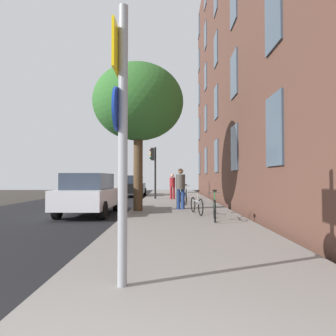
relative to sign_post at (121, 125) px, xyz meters
name	(u,v)px	position (x,y,z in m)	size (l,w,h in m)	color
ground_plane	(111,206)	(-2.39, 12.38, -2.13)	(41.80, 41.80, 0.00)	#332D28
road_asphalt	(70,206)	(-4.49, 12.38, -2.13)	(7.00, 38.00, 0.01)	black
sidewalk	(178,205)	(1.11, 12.38, -2.07)	(4.20, 38.00, 0.12)	gray
building_facade	(228,42)	(3.71, 11.88, 6.29)	(0.56, 27.00, 16.82)	#513328
sign_post	(121,125)	(0.00, 0.00, 0.00)	(0.16, 0.60, 3.54)	gray
traffic_light	(153,163)	(-0.33, 16.07, 0.26)	(0.43, 0.24, 3.31)	black
tree_near	(138,103)	(-0.64, 8.88, 2.43)	(3.73, 3.73, 6.05)	#4C3823
bicycle_0	(214,208)	(2.06, 5.97, -1.63)	(0.42, 1.64, 0.97)	black
bicycle_1	(197,205)	(1.66, 7.68, -1.67)	(0.47, 1.68, 0.89)	black
bicycle_2	(183,197)	(1.38, 12.06, -1.66)	(0.43, 1.64, 0.90)	black
bicycle_3	(186,195)	(1.61, 13.60, -1.63)	(0.42, 1.68, 0.98)	black
pedestrian_0	(180,186)	(1.13, 9.47, -1.02)	(0.54, 0.54, 1.74)	navy
pedestrian_1	(172,185)	(0.87, 15.71, -1.10)	(0.37, 0.37, 1.59)	maroon
car_0	(89,194)	(-2.48, 8.31, -1.29)	(1.86, 4.29, 1.62)	silver
car_1	(133,186)	(-2.10, 20.04, -1.29)	(1.90, 4.02, 1.62)	black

